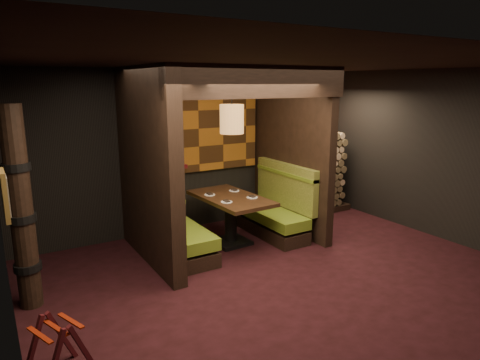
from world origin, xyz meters
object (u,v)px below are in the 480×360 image
pendant_lamp (232,119)px  totem_column (21,211)px  booth_bench_left (175,230)px  luggage_rack (58,347)px  firewood_stack (309,173)px  dining_table (231,210)px  booth_bench_right (275,212)px

pendant_lamp → totem_column: 3.22m
booth_bench_left → totem_column: (-2.09, -0.55, 0.79)m
pendant_lamp → luggage_rack: size_ratio=1.49×
luggage_rack → firewood_stack: firewood_stack is taller
firewood_stack → luggage_rack: bearing=-151.8°
totem_column → luggage_rack: bearing=-87.1°
booth_bench_left → pendant_lamp: (0.98, -0.08, 1.67)m
dining_table → booth_bench_left: bearing=178.3°
firewood_stack → totem_column: bearing=-166.8°
booth_bench_right → luggage_rack: 4.44m
booth_bench_left → firewood_stack: size_ratio=0.92×
booth_bench_right → pendant_lamp: bearing=-175.1°
booth_bench_right → pendant_lamp: (-0.92, -0.08, 1.67)m
pendant_lamp → firewood_stack: pendant_lamp is taller
luggage_rack → booth_bench_left: bearing=46.5°
booth_bench_left → dining_table: bearing=-1.7°
booth_bench_left → luggage_rack: bearing=-133.5°
booth_bench_left → luggage_rack: (-2.01, -2.11, -0.09)m
booth_bench_right → firewood_stack: bearing=27.3°
booth_bench_left → booth_bench_right: 1.89m
dining_table → totem_column: size_ratio=0.66×
dining_table → firewood_stack: firewood_stack is taller
pendant_lamp → totem_column: size_ratio=0.42×
booth_bench_left → firewood_stack: 3.35m
pendant_lamp → totem_column: (-3.07, -0.47, -0.88)m
luggage_rack → firewood_stack: size_ratio=0.39×
booth_bench_right → pendant_lamp: size_ratio=1.59×
dining_table → luggage_rack: 3.65m
booth_bench_right → firewood_stack: 1.58m
luggage_rack → booth_bench_right: bearing=28.5°
pendant_lamp → luggage_rack: 4.02m
firewood_stack → dining_table: bearing=-162.2°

